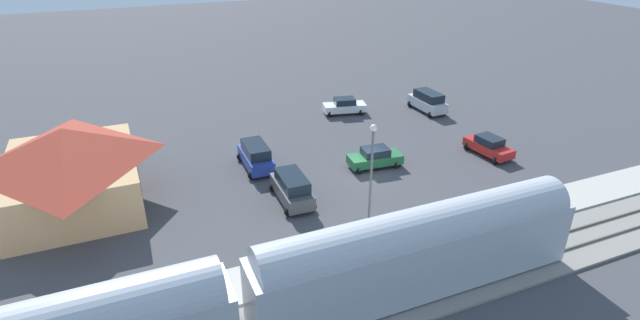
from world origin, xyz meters
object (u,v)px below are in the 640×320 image
at_px(sedan_green, 375,157).
at_px(station_building, 70,165).
at_px(suv_silver, 428,101).
at_px(suv_blue, 256,156).
at_px(sedan_white, 345,106).
at_px(light_pole_near_platform, 372,164).
at_px(pedestrian_on_platform, 424,229).
at_px(suv_charcoal, 292,188).
at_px(sedan_red, 489,146).

bearing_deg(sedan_green, station_building, 81.51).
distance_m(suv_silver, suv_blue, 22.00).
xyz_separation_m(sedan_white, light_pole_near_platform, (-20.37, 7.92, 3.82)).
height_order(pedestrian_on_platform, suv_charcoal, suv_charcoal).
distance_m(sedan_white, light_pole_near_platform, 22.18).
distance_m(suv_charcoal, suv_silver, 23.78).
xyz_separation_m(pedestrian_on_platform, sedan_red, (9.36, -13.08, -0.40)).
distance_m(pedestrian_on_platform, suv_blue, 16.29).
distance_m(suv_silver, light_pole_near_platform, 24.42).
xyz_separation_m(station_building, pedestrian_on_platform, (-14.62, -20.28, -1.78)).
bearing_deg(suv_silver, sedan_green, 129.52).
height_order(sedan_white, light_pole_near_platform, light_pole_near_platform).
distance_m(pedestrian_on_platform, suv_charcoal, 10.26).
height_order(suv_silver, suv_blue, same).
distance_m(sedan_red, light_pole_near_platform, 16.69).
xyz_separation_m(sedan_red, suv_silver, (11.62, -1.47, 0.27)).
relative_size(station_building, suv_charcoal, 2.45).
bearing_deg(suv_silver, station_building, 100.35).
bearing_deg(pedestrian_on_platform, sedan_white, -13.89).
height_order(sedan_red, light_pole_near_platform, light_pole_near_platform).
height_order(pedestrian_on_platform, suv_silver, suv_silver).
relative_size(suv_silver, light_pole_near_platform, 0.67).
relative_size(suv_charcoal, sedan_red, 1.06).
bearing_deg(station_building, pedestrian_on_platform, -125.78).
distance_m(sedan_green, light_pole_near_platform, 9.86).
bearing_deg(sedan_white, suv_silver, -107.94).
xyz_separation_m(sedan_red, sedan_green, (1.83, 10.40, 0.00)).
bearing_deg(suv_charcoal, light_pole_near_platform, -144.35).
height_order(station_building, suv_blue, station_building).
relative_size(sedan_green, light_pole_near_platform, 0.63).
height_order(suv_charcoal, light_pole_near_platform, light_pole_near_platform).
bearing_deg(pedestrian_on_platform, sedan_green, -13.50).
xyz_separation_m(sedan_red, sedan_white, (14.43, 7.20, 0.00)).
height_order(sedan_white, suv_silver, suv_silver).
xyz_separation_m(suv_charcoal, sedan_red, (0.82, -18.79, -0.27)).
distance_m(suv_blue, light_pole_near_platform, 12.85).
bearing_deg(sedan_white, light_pole_near_platform, 158.75).
distance_m(suv_charcoal, sedan_green, 8.80).
bearing_deg(station_building, sedan_red, -98.96).
bearing_deg(sedan_white, suv_charcoal, 142.78).
bearing_deg(sedan_red, pedestrian_on_platform, 125.57).
height_order(station_building, sedan_red, station_building).
xyz_separation_m(suv_charcoal, sedan_white, (15.25, -11.59, -0.27)).
bearing_deg(light_pole_near_platform, suv_blue, 21.62).
bearing_deg(suv_charcoal, sedan_red, -87.49).
height_order(pedestrian_on_platform, sedan_red, pedestrian_on_platform).
bearing_deg(station_building, sedan_green, -98.49).
height_order(suv_blue, light_pole_near_platform, light_pole_near_platform).
bearing_deg(pedestrian_on_platform, light_pole_near_platform, 30.78).
bearing_deg(suv_blue, suv_charcoal, -172.11).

